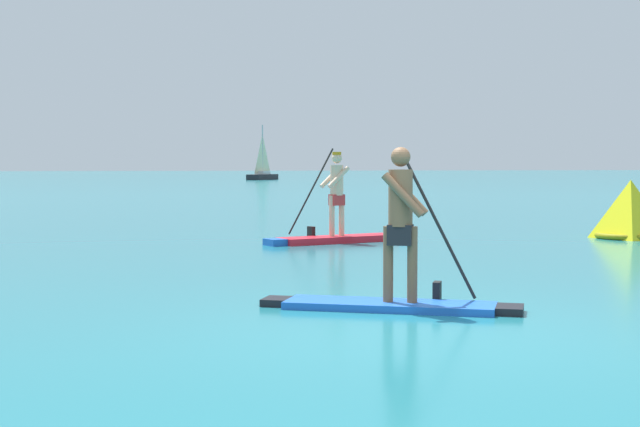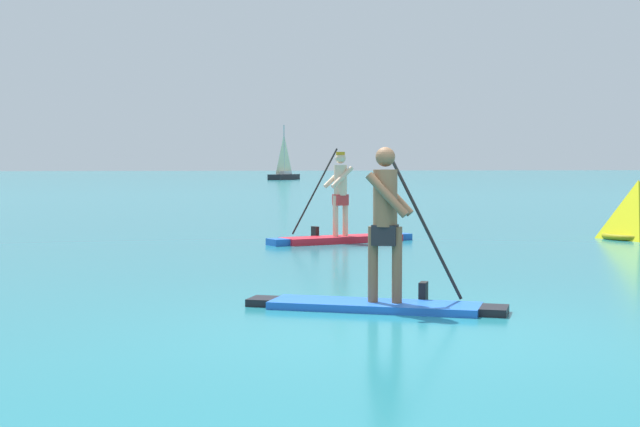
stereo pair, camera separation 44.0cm
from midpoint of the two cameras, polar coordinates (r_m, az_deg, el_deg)
The scene contains 5 objects.
ground at distance 9.06m, azimuth 5.97°, elevation -6.94°, with size 440.00×440.00×0.00m, color #1E727F.
paddleboarder_mid_center at distance 10.13m, azimuth 4.99°, elevation -3.34°, with size 2.70×1.66×1.81m.
paddleboarder_far_right at distance 18.75m, azimuth 1.91°, elevation -0.68°, with size 3.15×1.36×1.90m.
race_marker_buoy at distance 20.78m, azimuth 19.32°, elevation 0.05°, with size 1.66×1.66×1.24m.
sailboat_right_horizon at distance 95.83m, azimuth -2.07°, elevation 2.49°, with size 4.00×5.17×5.58m.
Camera 2 is at (-2.55, -8.53, 1.56)m, focal length 52.71 mm.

